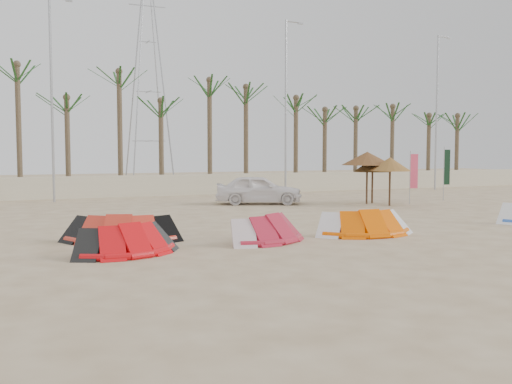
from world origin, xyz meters
name	(u,v)px	position (x,y,z in m)	size (l,w,h in m)	color
ground	(345,256)	(0.00, 0.00, 0.00)	(120.00, 120.00, 0.00)	#CEB593
boundary_wall	(155,186)	(0.00, 22.00, 0.65)	(60.00, 0.30, 1.30)	beige
palm_line	(159,94)	(0.67, 23.50, 6.44)	(52.00, 4.00, 7.70)	brown
lamp_b	(52,95)	(-5.96, 20.00, 5.77)	(1.25, 0.14, 11.00)	#A5A8AD
lamp_c	(286,104)	(8.04, 20.00, 5.77)	(1.25, 0.14, 11.00)	#A5A8AD
lamp_d	(437,109)	(20.04, 20.00, 5.77)	(1.25, 0.14, 11.00)	#A5A8AD
pylon	(150,190)	(1.00, 28.00, 0.00)	(3.00, 3.00, 14.00)	#A5A8AD
kite_red_left	(119,227)	(-5.03, 5.02, 0.42)	(3.82, 2.50, 0.90)	red
kite_red_mid	(126,238)	(-5.22, 2.71, 0.42)	(3.28, 2.24, 0.90)	red
kite_red_right	(265,227)	(-0.84, 3.31, 0.42)	(3.58, 2.70, 0.90)	#B61E34
kite_orange	(361,221)	(2.64, 3.28, 0.42)	(3.41, 1.70, 0.90)	#F95C00
parasol_left	(367,158)	(9.07, 12.46, 2.38)	(2.71, 2.71, 2.74)	#4C331E
parasol_mid	(390,164)	(9.56, 11.14, 2.11)	(2.10, 2.10, 2.46)	#4C331E
parasol_right	(373,165)	(9.54, 12.64, 2.02)	(2.03, 2.03, 2.37)	#4C331E
flag_pink	(413,173)	(11.30, 11.54, 1.64)	(0.45, 0.13, 2.77)	#A5A8AD
flag_green	(446,169)	(14.32, 12.45, 1.79)	(0.45, 0.04, 3.02)	#A5A8AD
car	(259,189)	(3.79, 14.55, 0.76)	(1.80, 4.48, 1.53)	white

